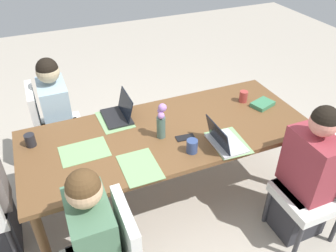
{
  "coord_description": "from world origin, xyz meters",
  "views": [
    {
      "loc": [
        -0.87,
        -2.08,
        2.38
      ],
      "look_at": [
        0.0,
        0.0,
        0.78
      ],
      "focal_mm": 36.24,
      "sensor_mm": 36.0,
      "label": 1
    }
  ],
  "objects_px": {
    "chair_far_left_mid": "(51,124)",
    "laptop_far_left_mid": "(119,113)",
    "chair_near_left_near": "(318,186)",
    "coffee_mug_near_right": "(243,96)",
    "person_near_left_near": "(305,181)",
    "phone_black": "(185,138)",
    "flower_vase": "(161,121)",
    "person_far_left_mid": "(59,123)",
    "laptop_near_left_near": "(224,141)",
    "coffee_mug_near_left": "(30,140)",
    "coffee_mug_centre_left": "(192,146)",
    "person_near_left_far": "(96,252)",
    "book_red_cover": "(263,104)",
    "dining_table": "(168,137)"
  },
  "relations": [
    {
      "from": "coffee_mug_near_right",
      "to": "coffee_mug_near_left",
      "type": "bearing_deg",
      "value": 177.84
    },
    {
      "from": "chair_far_left_mid",
      "to": "flower_vase",
      "type": "height_order",
      "value": "flower_vase"
    },
    {
      "from": "person_far_left_mid",
      "to": "flower_vase",
      "type": "height_order",
      "value": "person_far_left_mid"
    },
    {
      "from": "person_near_left_far",
      "to": "coffee_mug_near_right",
      "type": "distance_m",
      "value": 1.88
    },
    {
      "from": "laptop_near_left_near",
      "to": "coffee_mug_near_left",
      "type": "bearing_deg",
      "value": 157.39
    },
    {
      "from": "person_near_left_near",
      "to": "coffee_mug_near_left",
      "type": "bearing_deg",
      "value": 152.53
    },
    {
      "from": "dining_table",
      "to": "chair_near_left_near",
      "type": "xyz_separation_m",
      "value": [
        0.91,
        -0.81,
        -0.17
      ]
    },
    {
      "from": "dining_table",
      "to": "flower_vase",
      "type": "bearing_deg",
      "value": -146.1
    },
    {
      "from": "chair_near_left_near",
      "to": "laptop_far_left_mid",
      "type": "relative_size",
      "value": 2.81
    },
    {
      "from": "coffee_mug_near_left",
      "to": "book_red_cover",
      "type": "xyz_separation_m",
      "value": [
        2.0,
        -0.21,
        -0.03
      ]
    },
    {
      "from": "chair_near_left_near",
      "to": "person_near_left_far",
      "type": "relative_size",
      "value": 0.75
    },
    {
      "from": "person_far_left_mid",
      "to": "coffee_mug_near_right",
      "type": "distance_m",
      "value": 1.76
    },
    {
      "from": "book_red_cover",
      "to": "coffee_mug_centre_left",
      "type": "bearing_deg",
      "value": -176.57
    },
    {
      "from": "chair_far_left_mid",
      "to": "book_red_cover",
      "type": "distance_m",
      "value": 2.02
    },
    {
      "from": "laptop_far_left_mid",
      "to": "coffee_mug_near_left",
      "type": "distance_m",
      "value": 0.75
    },
    {
      "from": "chair_far_left_mid",
      "to": "laptop_far_left_mid",
      "type": "xyz_separation_m",
      "value": [
        0.57,
        -0.49,
        0.28
      ]
    },
    {
      "from": "person_near_left_far",
      "to": "chair_near_left_near",
      "type": "bearing_deg",
      "value": -2.12
    },
    {
      "from": "person_near_left_far",
      "to": "laptop_far_left_mid",
      "type": "distance_m",
      "value": 1.22
    },
    {
      "from": "chair_near_left_near",
      "to": "person_near_left_near",
      "type": "bearing_deg",
      "value": 141.24
    },
    {
      "from": "dining_table",
      "to": "coffee_mug_near_left",
      "type": "relative_size",
      "value": 23.29
    },
    {
      "from": "chair_near_left_near",
      "to": "coffee_mug_near_right",
      "type": "height_order",
      "value": "chair_near_left_near"
    },
    {
      "from": "person_near_left_near",
      "to": "flower_vase",
      "type": "relative_size",
      "value": 3.91
    },
    {
      "from": "laptop_near_left_near",
      "to": "flower_vase",
      "type": "bearing_deg",
      "value": 144.7
    },
    {
      "from": "coffee_mug_near_right",
      "to": "coffee_mug_centre_left",
      "type": "bearing_deg",
      "value": -147.94
    },
    {
      "from": "coffee_mug_near_left",
      "to": "coffee_mug_centre_left",
      "type": "distance_m",
      "value": 1.24
    },
    {
      "from": "person_near_left_far",
      "to": "laptop_near_left_near",
      "type": "distance_m",
      "value": 1.22
    },
    {
      "from": "person_near_left_near",
      "to": "phone_black",
      "type": "relative_size",
      "value": 7.97
    },
    {
      "from": "coffee_mug_centre_left",
      "to": "chair_far_left_mid",
      "type": "bearing_deg",
      "value": 129.12
    },
    {
      "from": "coffee_mug_near_right",
      "to": "coffee_mug_centre_left",
      "type": "xyz_separation_m",
      "value": [
        -0.77,
        -0.48,
        -0.0
      ]
    },
    {
      "from": "person_near_left_near",
      "to": "coffee_mug_near_left",
      "type": "relative_size",
      "value": 11.7
    },
    {
      "from": "person_near_left_near",
      "to": "person_far_left_mid",
      "type": "relative_size",
      "value": 1.0
    },
    {
      "from": "laptop_near_left_near",
      "to": "coffee_mug_near_left",
      "type": "relative_size",
      "value": 3.13
    },
    {
      "from": "chair_near_left_near",
      "to": "flower_vase",
      "type": "bearing_deg",
      "value": 142.69
    },
    {
      "from": "dining_table",
      "to": "chair_far_left_mid",
      "type": "distance_m",
      "value": 1.23
    },
    {
      "from": "person_near_left_near",
      "to": "book_red_cover",
      "type": "bearing_deg",
      "value": 81.5
    },
    {
      "from": "flower_vase",
      "to": "dining_table",
      "type": "bearing_deg",
      "value": 33.9
    },
    {
      "from": "person_near_left_far",
      "to": "coffee_mug_near_right",
      "type": "bearing_deg",
      "value": 29.23
    },
    {
      "from": "chair_near_left_near",
      "to": "coffee_mug_near_left",
      "type": "relative_size",
      "value": 8.81
    },
    {
      "from": "coffee_mug_near_right",
      "to": "book_red_cover",
      "type": "height_order",
      "value": "coffee_mug_near_right"
    },
    {
      "from": "chair_far_left_mid",
      "to": "coffee_mug_near_left",
      "type": "xyz_separation_m",
      "value": [
        -0.18,
        -0.61,
        0.29
      ]
    },
    {
      "from": "laptop_far_left_mid",
      "to": "laptop_near_left_near",
      "type": "distance_m",
      "value": 0.94
    },
    {
      "from": "coffee_mug_near_right",
      "to": "person_near_left_far",
      "type": "bearing_deg",
      "value": -150.77
    },
    {
      "from": "laptop_far_left_mid",
      "to": "laptop_near_left_near",
      "type": "relative_size",
      "value": 1.0
    },
    {
      "from": "person_near_left_far",
      "to": "flower_vase",
      "type": "bearing_deg",
      "value": 44.05
    },
    {
      "from": "chair_near_left_near",
      "to": "laptop_far_left_mid",
      "type": "height_order",
      "value": "laptop_far_left_mid"
    },
    {
      "from": "flower_vase",
      "to": "coffee_mug_centre_left",
      "type": "height_order",
      "value": "flower_vase"
    },
    {
      "from": "coffee_mug_near_right",
      "to": "book_red_cover",
      "type": "bearing_deg",
      "value": -47.77
    },
    {
      "from": "flower_vase",
      "to": "phone_black",
      "type": "relative_size",
      "value": 2.04
    },
    {
      "from": "chair_far_left_mid",
      "to": "book_red_cover",
      "type": "xyz_separation_m",
      "value": [
        1.83,
        -0.81,
        0.25
      ]
    },
    {
      "from": "flower_vase",
      "to": "coffee_mug_near_left",
      "type": "height_order",
      "value": "flower_vase"
    }
  ]
}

